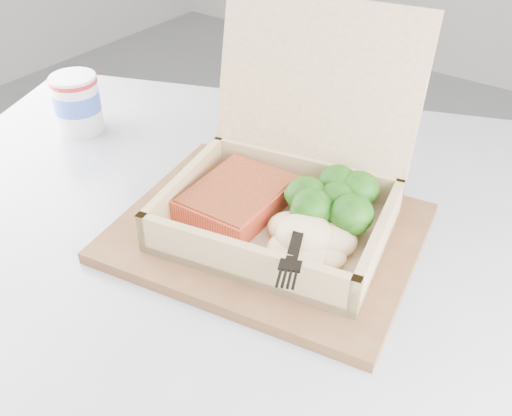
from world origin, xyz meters
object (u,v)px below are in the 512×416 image
Objects in this scene: serving_tray at (268,232)px; paper_cup at (77,102)px; cafe_table at (223,384)px; takeout_container at (290,172)px.

paper_cup reaches higher than serving_tray.
cafe_table is 0.22m from serving_tray.
paper_cup is at bearing 161.28° from cafe_table.
paper_cup is (-0.36, 0.12, 0.24)m from cafe_table.
paper_cup reaches higher than cafe_table.
cafe_table is 4.03× the size of takeout_container.
serving_tray reaches higher than cafe_table.
takeout_container reaches higher than cafe_table.
cafe_table is at bearing -109.03° from takeout_container.
serving_tray is at bearing -105.26° from takeout_container.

